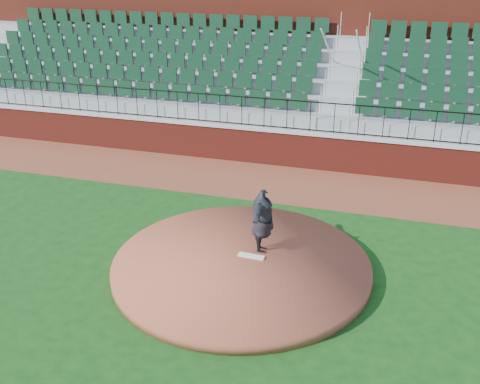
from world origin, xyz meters
name	(u,v)px	position (x,y,z in m)	size (l,w,h in m)	color
ground	(222,266)	(0.00, 0.00, 0.00)	(90.00, 90.00, 0.00)	#123F12
warning_track	(275,182)	(0.00, 5.40, 0.01)	(34.00, 3.20, 0.01)	brown
field_wall	(286,149)	(0.00, 7.00, 0.60)	(34.00, 0.35, 1.20)	maroon
wall_cap	(286,130)	(0.00, 7.00, 1.25)	(34.00, 0.45, 0.10)	#B7B7B7
wall_railing	(287,115)	(0.00, 7.00, 1.80)	(34.00, 0.05, 1.00)	black
seating_stands	(303,82)	(0.00, 9.72, 2.30)	(34.00, 5.10, 4.60)	gray
concourse_wall	(316,57)	(0.00, 12.52, 2.75)	(34.00, 0.50, 5.50)	maroon
pitchers_mound	(241,266)	(0.50, -0.05, 0.12)	(6.04, 6.04, 0.25)	brown
pitching_rubber	(251,256)	(0.67, 0.21, 0.27)	(0.63, 0.16, 0.04)	white
pitcher	(263,222)	(0.84, 0.58, 1.03)	(1.91, 0.52, 1.55)	black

